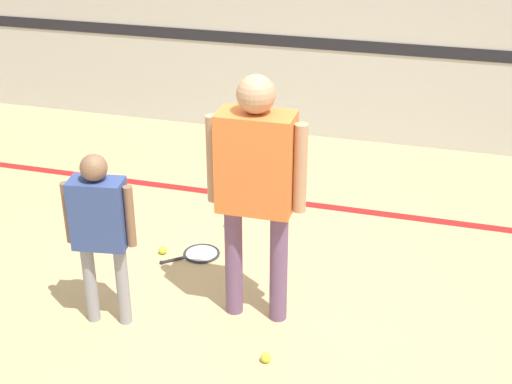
{
  "coord_description": "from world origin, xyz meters",
  "views": [
    {
      "loc": [
        1.13,
        -3.9,
        2.87
      ],
      "look_at": [
        0.02,
        -0.07,
        0.92
      ],
      "focal_mm": 50.0,
      "sensor_mm": 36.0,
      "label": 1
    }
  ],
  "objects_px": {
    "person_instructor": "(256,175)",
    "tennis_ball_by_spare_racket": "(163,250)",
    "person_student_left": "(100,222)",
    "racket_spare_on_floor": "(199,254)",
    "tennis_ball_near_instructor": "(266,357)",
    "tennis_ball_stray_left": "(228,224)"
  },
  "relations": [
    {
      "from": "person_instructor",
      "to": "tennis_ball_by_spare_racket",
      "type": "bearing_deg",
      "value": 147.77
    },
    {
      "from": "tennis_ball_by_spare_racket",
      "to": "person_student_left",
      "type": "bearing_deg",
      "value": -90.21
    },
    {
      "from": "person_instructor",
      "to": "racket_spare_on_floor",
      "type": "relative_size",
      "value": 3.61
    },
    {
      "from": "person_student_left",
      "to": "racket_spare_on_floor",
      "type": "bearing_deg",
      "value": 64.94
    },
    {
      "from": "racket_spare_on_floor",
      "to": "tennis_ball_near_instructor",
      "type": "distance_m",
      "value": 1.37
    },
    {
      "from": "person_instructor",
      "to": "tennis_ball_stray_left",
      "type": "distance_m",
      "value": 1.6
    },
    {
      "from": "tennis_ball_stray_left",
      "to": "racket_spare_on_floor",
      "type": "bearing_deg",
      "value": -98.45
    },
    {
      "from": "person_student_left",
      "to": "racket_spare_on_floor",
      "type": "relative_size",
      "value": 2.6
    },
    {
      "from": "person_student_left",
      "to": "tennis_ball_stray_left",
      "type": "bearing_deg",
      "value": 67.58
    },
    {
      "from": "tennis_ball_stray_left",
      "to": "tennis_ball_near_instructor",
      "type": "bearing_deg",
      "value": -64.11
    },
    {
      "from": "person_student_left",
      "to": "tennis_ball_by_spare_racket",
      "type": "height_order",
      "value": "person_student_left"
    },
    {
      "from": "tennis_ball_stray_left",
      "to": "person_instructor",
      "type": "bearing_deg",
      "value": -62.99
    },
    {
      "from": "person_instructor",
      "to": "person_student_left",
      "type": "distance_m",
      "value": 1.02
    },
    {
      "from": "person_instructor",
      "to": "tennis_ball_near_instructor",
      "type": "distance_m",
      "value": 1.12
    },
    {
      "from": "person_student_left",
      "to": "tennis_ball_by_spare_racket",
      "type": "distance_m",
      "value": 1.15
    },
    {
      "from": "tennis_ball_near_instructor",
      "to": "person_instructor",
      "type": "bearing_deg",
      "value": 113.15
    },
    {
      "from": "person_student_left",
      "to": "tennis_ball_near_instructor",
      "type": "bearing_deg",
      "value": -14.85
    },
    {
      "from": "racket_spare_on_floor",
      "to": "tennis_ball_stray_left",
      "type": "xyz_separation_m",
      "value": [
        0.07,
        0.49,
        0.02
      ]
    },
    {
      "from": "tennis_ball_by_spare_racket",
      "to": "tennis_ball_stray_left",
      "type": "relative_size",
      "value": 1.0
    },
    {
      "from": "tennis_ball_near_instructor",
      "to": "tennis_ball_stray_left",
      "type": "bearing_deg",
      "value": 115.89
    },
    {
      "from": "person_instructor",
      "to": "tennis_ball_by_spare_racket",
      "type": "distance_m",
      "value": 1.47
    },
    {
      "from": "person_instructor",
      "to": "tennis_ball_by_spare_racket",
      "type": "relative_size",
      "value": 25.39
    }
  ]
}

